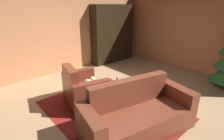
{
  "coord_description": "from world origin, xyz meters",
  "views": [
    {
      "loc": [
        2.48,
        -2.45,
        2.07
      ],
      "look_at": [
        -0.22,
        -0.09,
        0.74
      ],
      "focal_mm": 28.17,
      "sensor_mm": 36.0,
      "label": 1
    }
  ],
  "objects": [
    {
      "name": "armchair_red",
      "position": [
        -0.52,
        -0.67,
        0.31
      ],
      "size": [
        1.1,
        0.94,
        0.89
      ],
      "color": "brown",
      "rests_on": "ground"
    },
    {
      "name": "book_stack_on_table",
      "position": [
        0.12,
        -0.51,
        0.51
      ],
      "size": [
        0.23,
        0.17,
        0.08
      ],
      "color": "#B5362B",
      "rests_on": "coffee_table"
    },
    {
      "name": "coffee_table",
      "position": [
        0.15,
        -0.48,
        0.43
      ],
      "size": [
        0.74,
        0.74,
        0.48
      ],
      "color": "black",
      "rests_on": "ground"
    },
    {
      "name": "ground_plane",
      "position": [
        0.0,
        0.0,
        0.0
      ],
      "size": [
        7.77,
        7.77,
        0.0
      ],
      "primitive_type": "plane",
      "color": "tan"
    },
    {
      "name": "bottle_on_table",
      "position": [
        0.14,
        -0.27,
        0.57
      ],
      "size": [
        0.07,
        0.07,
        0.24
      ],
      "color": "navy",
      "rests_on": "coffee_table"
    },
    {
      "name": "wall_left",
      "position": [
        -2.71,
        0.0,
        1.36
      ],
      "size": [
        0.06,
        6.6,
        2.72
      ],
      "primitive_type": "cube",
      "color": "tan",
      "rests_on": "ground"
    },
    {
      "name": "wall_back",
      "position": [
        0.0,
        3.27,
        1.36
      ],
      "size": [
        5.47,
        0.06,
        2.72
      ],
      "primitive_type": "cube",
      "color": "tan",
      "rests_on": "ground"
    },
    {
      "name": "couch_red",
      "position": [
        0.87,
        -0.47,
        0.3
      ],
      "size": [
        1.17,
        2.06,
        0.88
      ],
      "color": "brown",
      "rests_on": "ground"
    },
    {
      "name": "bookshelf_unit",
      "position": [
        -2.44,
        2.01,
        1.05
      ],
      "size": [
        0.37,
        1.77,
        2.09
      ],
      "color": "black",
      "rests_on": "ground"
    },
    {
      "name": "area_rug",
      "position": [
        0.08,
        -0.39,
        0.0
      ],
      "size": [
        2.75,
        2.17,
        0.01
      ],
      "primitive_type": "cube",
      "color": "maroon",
      "rests_on": "ground"
    }
  ]
}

